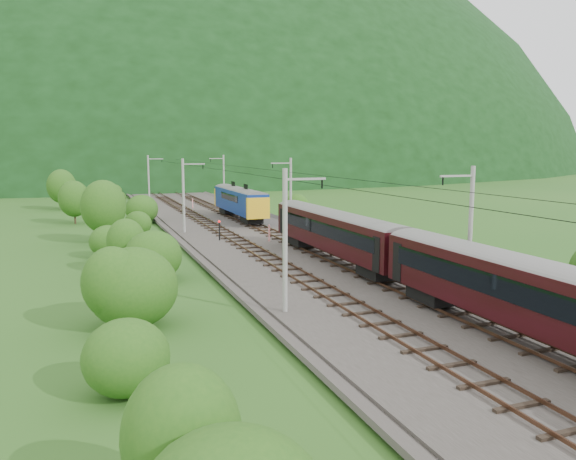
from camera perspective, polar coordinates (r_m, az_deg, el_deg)
name	(u,v)px	position (r m, az deg, el deg)	size (l,w,h in m)	color
ground	(382,306)	(34.44, 9.52, -7.61)	(600.00, 600.00, 0.00)	#25551A
railbed	(316,270)	(43.09, 2.89, -4.07)	(14.00, 220.00, 0.30)	#38332D
track_left	(287,269)	(42.17, -0.12, -4.03)	(2.40, 220.00, 0.27)	brown
track_right	(345,265)	(44.03, 5.76, -3.54)	(2.40, 220.00, 0.27)	brown
catenary_left	(184,194)	(61.75, -10.51, 3.63)	(2.54, 192.28, 8.00)	gray
catenary_right	(290,191)	(64.97, 0.21, 3.99)	(2.54, 192.28, 8.00)	gray
overhead_wires	(317,179)	(42.15, 2.95, 5.20)	(4.83, 198.00, 0.03)	black
mountain_main	(115,168)	(289.28, -17.17, 6.07)	(504.00, 360.00, 244.00)	black
train	(524,281)	(28.26, 22.84, -4.82)	(2.73, 108.85, 4.74)	black
hazard_post_near	(193,203)	(86.97, -9.67, 2.69)	(0.16, 0.16, 1.52)	red
hazard_post_far	(269,233)	(55.13, -1.92, -0.31)	(0.18, 0.18, 1.65)	red
signal	(219,229)	(56.11, -6.99, 0.14)	(0.22, 0.22, 2.00)	black
vegetation_left	(117,242)	(44.09, -16.95, -1.15)	(13.97, 145.29, 6.31)	#265516
vegetation_right	(553,270)	(40.56, 25.35, -3.72)	(7.49, 105.71, 3.21)	#265516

